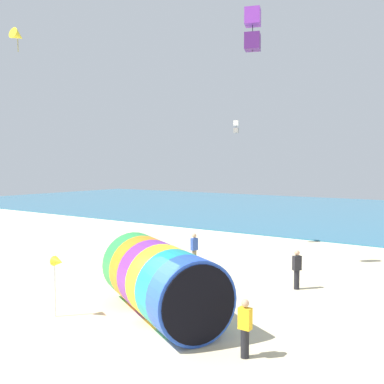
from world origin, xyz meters
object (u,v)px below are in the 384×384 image
Objects in this scene: kite_handler at (245,328)px; bystander_near_water at (297,269)px; bystander_mid_beach at (194,249)px; kite_yellow_delta at (18,36)px; beach_flag at (58,264)px; kite_purple_box at (253,29)px; giant_inflatable_tube at (160,280)px; kite_white_box at (236,127)px.

bystander_near_water is at bearing 99.76° from kite_handler.
bystander_mid_beach is (-6.08, 0.97, 0.03)m from bystander_near_water.
beach_flag is (6.98, -3.28, -9.86)m from kite_yellow_delta.
beach_flag is (-6.91, -0.94, 1.09)m from kite_handler.
kite_purple_box is at bearing -94.78° from bystander_near_water.
giant_inflatable_tube is at bearing 163.10° from kite_handler.
bystander_near_water is (12.65, 4.90, -10.92)m from kite_yellow_delta.
bystander_near_water is (-1.24, 7.24, 0.03)m from kite_handler.
kite_yellow_delta reaches higher than kite_white_box.
giant_inflatable_tube is at bearing -71.95° from kite_white_box.
kite_purple_box reaches higher than bystander_mid_beach.
giant_inflatable_tube is at bearing 36.70° from beach_flag.
kite_handler is (4.02, -1.22, -0.46)m from giant_inflatable_tube.
kite_yellow_delta is 14.00m from bystander_mid_beach.
giant_inflatable_tube is 3.90× the size of kite_handler.
kite_yellow_delta is at bearing -138.24° from bystander_mid_beach.
giant_inflatable_tube is at bearing -138.18° from kite_purple_box.
kite_white_box is 13.46m from kite_purple_box.
giant_inflatable_tube is 2.96× the size of beach_flag.
kite_white_box is 9.70m from bystander_mid_beach.
kite_handler is 1.90× the size of kite_white_box.
giant_inflatable_tube is at bearing -114.76° from bystander_near_water.
beach_flag is at bearing -87.42° from bystander_mid_beach.
giant_inflatable_tube reaches higher than kite_handler.
bystander_mid_beach is at bearing -80.42° from kite_white_box.
kite_yellow_delta is at bearing -158.85° from bystander_near_water.
kite_yellow_delta is at bearing 170.44° from kite_handler.
kite_purple_box is 0.70× the size of beach_flag.
kite_purple_box reaches higher than kite_handler.
kite_yellow_delta is 17.42m from bystander_near_water.
kite_white_box is 12.59m from bystander_near_water.
kite_yellow_delta is (-5.46, -12.43, 3.83)m from kite_white_box.
kite_white_box is 14.11m from kite_yellow_delta.
kite_handler is at bearing -9.56° from kite_yellow_delta.
kite_white_box is 16.89m from beach_flag.
kite_handler is at bearing -65.41° from kite_purple_box.
bystander_near_water is at bearing -46.33° from kite_white_box.
kite_handler is 0.94× the size of bystander_mid_beach.
kite_purple_box is at bearing -58.82° from kite_white_box.
giant_inflatable_tube is 3.79× the size of bystander_near_water.
giant_inflatable_tube is 6.64m from bystander_near_water.
kite_yellow_delta is 12.52m from beach_flag.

